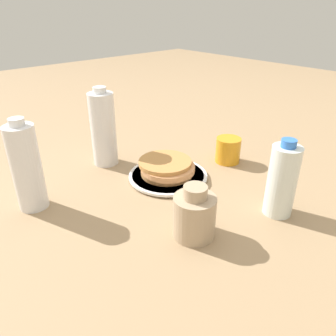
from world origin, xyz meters
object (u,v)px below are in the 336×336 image
at_px(juice_glass, 228,150).
at_px(water_bottle_far, 282,180).
at_px(plate, 168,176).
at_px(water_bottle_near, 26,167).
at_px(cream_jug, 194,215).
at_px(pancake_stack, 167,168).
at_px(water_bottle_mid, 103,129).

bearing_deg(juice_glass, water_bottle_far, 62.80).
bearing_deg(plate, water_bottle_far, 104.84).
bearing_deg(water_bottle_near, plate, 161.18).
distance_m(juice_glass, cream_jug, 0.39).
distance_m(juice_glass, water_bottle_near, 0.59).
distance_m(pancake_stack, juice_glass, 0.22).
xyz_separation_m(plate, pancake_stack, (0.00, -0.00, 0.03)).
distance_m(juice_glass, water_bottle_far, 0.30).
relative_size(plate, water_bottle_far, 1.19).
bearing_deg(water_bottle_far, juice_glass, -117.20).
bearing_deg(water_bottle_mid, water_bottle_far, 107.19).
distance_m(water_bottle_near, water_bottle_far, 0.61).
bearing_deg(water_bottle_far, water_bottle_near, -44.77).
distance_m(pancake_stack, cream_jug, 0.27).
relative_size(water_bottle_near, water_bottle_mid, 0.96).
relative_size(pancake_stack, cream_jug, 1.34).
relative_size(plate, pancake_stack, 1.38).
distance_m(plate, juice_glass, 0.22).
bearing_deg(water_bottle_far, plate, -75.16).
bearing_deg(pancake_stack, water_bottle_near, -18.74).
xyz_separation_m(juice_glass, cream_jug, (0.35, 0.18, 0.01)).
bearing_deg(pancake_stack, water_bottle_far, 105.26).
height_order(juice_glass, water_bottle_mid, water_bottle_mid).
distance_m(cream_jug, water_bottle_mid, 0.45).
distance_m(water_bottle_near, water_bottle_mid, 0.29).
xyz_separation_m(plate, water_bottle_near, (0.35, -0.12, 0.10)).
bearing_deg(cream_jug, water_bottle_near, -58.07).
height_order(juice_glass, water_bottle_near, water_bottle_near).
bearing_deg(juice_glass, cream_jug, 27.91).
height_order(juice_glass, cream_jug, cream_jug).
bearing_deg(cream_jug, water_bottle_mid, -96.90).
bearing_deg(water_bottle_mid, cream_jug, 83.10).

